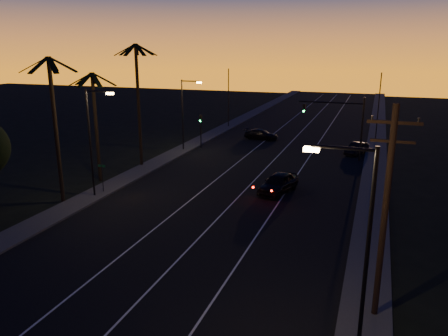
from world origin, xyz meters
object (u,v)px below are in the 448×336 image
at_px(utility_pole, 385,210).
at_px(lead_car, 278,183).
at_px(signal_mast, 340,117).
at_px(cross_car, 261,134).
at_px(right_car, 357,148).

xyz_separation_m(utility_pole, lead_car, (-8.23, 16.24, -4.46)).
height_order(signal_mast, lead_car, signal_mast).
relative_size(utility_pole, cross_car, 2.08).
relative_size(utility_pole, right_car, 2.33).
distance_m(utility_pole, signal_mast, 30.33).
distance_m(right_car, cross_car, 13.53).
relative_size(right_car, cross_car, 0.89).
distance_m(utility_pole, cross_car, 40.86).
distance_m(signal_mast, cross_car, 13.89).
bearing_deg(signal_mast, cross_car, 145.16).
bearing_deg(lead_car, utility_pole, -63.13).
relative_size(signal_mast, cross_car, 1.48).
xyz_separation_m(lead_car, cross_car, (-7.13, 21.34, -0.18)).
distance_m(lead_car, right_car, 17.75).
bearing_deg(utility_pole, right_car, 94.49).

